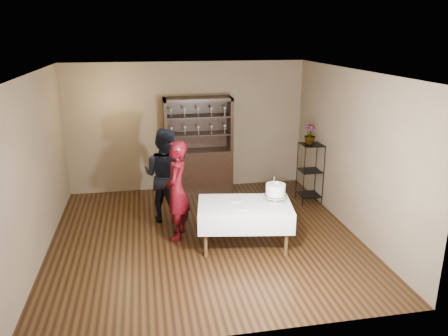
# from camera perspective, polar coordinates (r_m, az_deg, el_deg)

# --- Properties ---
(floor) EXTENTS (5.00, 5.00, 0.00)m
(floor) POSITION_cam_1_polar(r_m,az_deg,el_deg) (7.38, -2.50, -8.99)
(floor) COLOR black
(floor) RESTS_ON ground
(ceiling) EXTENTS (5.00, 5.00, 0.00)m
(ceiling) POSITION_cam_1_polar(r_m,az_deg,el_deg) (6.63, -2.81, 12.39)
(ceiling) COLOR silver
(ceiling) RESTS_ON back_wall
(back_wall) EXTENTS (5.00, 0.02, 2.70)m
(back_wall) POSITION_cam_1_polar(r_m,az_deg,el_deg) (9.29, -4.83, 5.38)
(back_wall) COLOR brown
(back_wall) RESTS_ON floor
(wall_left) EXTENTS (0.02, 5.00, 2.70)m
(wall_left) POSITION_cam_1_polar(r_m,az_deg,el_deg) (7.01, -23.32, -0.02)
(wall_left) COLOR brown
(wall_left) RESTS_ON floor
(wall_right) EXTENTS (0.02, 5.00, 2.70)m
(wall_right) POSITION_cam_1_polar(r_m,az_deg,el_deg) (7.63, 16.30, 2.06)
(wall_right) COLOR brown
(wall_right) RESTS_ON floor
(china_hutch) EXTENTS (1.40, 0.48, 2.00)m
(china_hutch) POSITION_cam_1_polar(r_m,az_deg,el_deg) (9.25, -3.33, 0.96)
(china_hutch) COLOR black
(china_hutch) RESTS_ON floor
(plant_etagere) EXTENTS (0.42, 0.42, 1.20)m
(plant_etagere) POSITION_cam_1_polar(r_m,az_deg,el_deg) (8.78, 11.18, -0.34)
(plant_etagere) COLOR black
(plant_etagere) RESTS_ON floor
(cake_table) EXTENTS (1.57, 1.11, 0.72)m
(cake_table) POSITION_cam_1_polar(r_m,az_deg,el_deg) (6.87, 2.72, -6.02)
(cake_table) COLOR silver
(cake_table) RESTS_ON floor
(woman) EXTENTS (0.52, 0.67, 1.64)m
(woman) POSITION_cam_1_polar(r_m,az_deg,el_deg) (7.10, -6.21, -2.94)
(woman) COLOR #32040D
(woman) RESTS_ON floor
(man) EXTENTS (1.03, 0.97, 1.69)m
(man) POSITION_cam_1_polar(r_m,az_deg,el_deg) (7.78, -7.72, -0.95)
(man) COLOR black
(man) RESTS_ON floor
(cake) EXTENTS (0.38, 0.38, 0.47)m
(cake) POSITION_cam_1_polar(r_m,az_deg,el_deg) (6.84, 6.74, -2.99)
(cake) COLOR white
(cake) RESTS_ON cake_table
(plate_near) EXTENTS (0.23, 0.23, 0.01)m
(plate_near) POSITION_cam_1_polar(r_m,az_deg,el_deg) (6.63, 2.39, -5.22)
(plate_near) COLOR white
(plate_near) RESTS_ON cake_table
(plate_far) EXTENTS (0.26, 0.26, 0.01)m
(plate_far) POSITION_cam_1_polar(r_m,az_deg,el_deg) (6.94, 1.53, -4.17)
(plate_far) COLOR white
(plate_far) RESTS_ON cake_table
(potted_plant) EXTENTS (0.24, 0.24, 0.39)m
(potted_plant) POSITION_cam_1_polar(r_m,az_deg,el_deg) (8.60, 11.13, 4.34)
(potted_plant) COLOR #3D642F
(potted_plant) RESTS_ON plant_etagere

